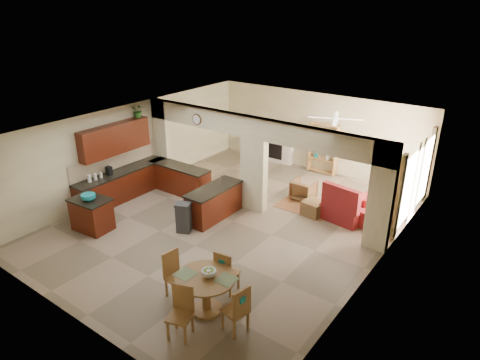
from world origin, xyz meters
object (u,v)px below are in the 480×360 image
Objects in this scene: sofa at (386,203)px; armchair at (304,190)px; dining_table at (206,289)px; kitchen_island at (92,214)px.

armchair is (-2.41, -0.45, -0.05)m from sofa.
dining_table is 0.48× the size of sofa.
kitchen_island is 8.22m from sofa.
armchair is (3.69, 5.05, -0.14)m from kitchen_island.
kitchen_island is 4.69m from dining_table.
kitchen_island reaches higher than dining_table.
sofa is 2.45m from armchair.
dining_table reaches higher than armchair.
kitchen_island is 6.26m from armchair.
kitchen_island is at bearing 137.72° from sofa.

